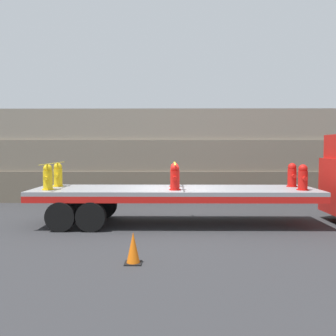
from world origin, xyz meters
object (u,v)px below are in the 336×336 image
object	(u,v)px
fire_hydrant_red_near_1	(175,178)
fire_hydrant_red_near_2	(303,178)
fire_hydrant_yellow_near_0	(48,178)
fire_hydrant_red_far_2	(292,175)
fire_hydrant_red_far_1	(175,175)
flatbed_trailer	(153,195)
traffic_cone	(133,248)
fire_hydrant_yellow_far_0	(58,175)

from	to	relation	value
fire_hydrant_red_near_1	fire_hydrant_red_near_2	bearing A→B (deg)	0.00
fire_hydrant_yellow_near_0	fire_hydrant_red_far_2	world-z (taller)	same
fire_hydrant_red_far_1	fire_hydrant_red_near_2	size ratio (longest dim) A/B	1.00
fire_hydrant_red_near_2	fire_hydrant_red_far_2	bearing A→B (deg)	90.00
flatbed_trailer	fire_hydrant_red_near_2	xyz separation A→B (m)	(4.75, -0.53, 0.63)
flatbed_trailer	fire_hydrant_red_far_1	distance (m)	1.09
traffic_cone	fire_hydrant_red_near_2	bearing A→B (deg)	36.77
fire_hydrant_red_far_2	traffic_cone	size ratio (longest dim) A/B	1.17
fire_hydrant_red_far_1	fire_hydrant_red_near_2	world-z (taller)	same
flatbed_trailer	fire_hydrant_red_far_2	size ratio (longest dim) A/B	11.35
flatbed_trailer	fire_hydrant_red_far_1	bearing A→B (deg)	36.77
fire_hydrant_yellow_far_0	fire_hydrant_red_far_1	size ratio (longest dim) A/B	1.00
flatbed_trailer	fire_hydrant_red_far_1	xyz separation A→B (m)	(0.71, 0.53, 0.63)
fire_hydrant_red_far_2	flatbed_trailer	bearing A→B (deg)	-173.62
fire_hydrant_yellow_far_0	fire_hydrant_red_far_1	world-z (taller)	same
fire_hydrant_yellow_near_0	fire_hydrant_red_far_1	size ratio (longest dim) A/B	1.00
fire_hydrant_red_near_2	traffic_cone	distance (m)	6.35
fire_hydrant_red_near_2	fire_hydrant_yellow_far_0	bearing A→B (deg)	172.51
fire_hydrant_yellow_far_0	fire_hydrant_red_far_2	xyz separation A→B (m)	(8.08, 0.00, 0.00)
flatbed_trailer	fire_hydrant_red_far_2	world-z (taller)	fire_hydrant_red_far_2
fire_hydrant_red_near_1	flatbed_trailer	bearing A→B (deg)	143.23
fire_hydrant_yellow_far_0	fire_hydrant_red_near_1	size ratio (longest dim) A/B	1.00
fire_hydrant_yellow_near_0	fire_hydrant_red_far_2	xyz separation A→B (m)	(8.08, 1.06, 0.00)
traffic_cone	fire_hydrant_yellow_far_0	bearing A→B (deg)	122.86
fire_hydrant_yellow_near_0	fire_hydrant_red_near_1	xyz separation A→B (m)	(4.04, 0.00, 0.00)
flatbed_trailer	fire_hydrant_red_near_2	bearing A→B (deg)	-6.38
fire_hydrant_yellow_near_0	fire_hydrant_yellow_far_0	size ratio (longest dim) A/B	1.00
fire_hydrant_red_far_1	fire_hydrant_red_far_2	bearing A→B (deg)	0.00
fire_hydrant_yellow_far_0	fire_hydrant_red_near_2	world-z (taller)	same
flatbed_trailer	fire_hydrant_yellow_near_0	size ratio (longest dim) A/B	11.35
fire_hydrant_yellow_far_0	fire_hydrant_red_near_1	bearing A→B (deg)	-14.73
fire_hydrant_red_near_2	fire_hydrant_red_far_2	distance (m)	1.06
fire_hydrant_yellow_near_0	fire_hydrant_red_near_1	bearing A→B (deg)	0.00
fire_hydrant_yellow_far_0	fire_hydrant_red_far_2	bearing A→B (deg)	0.00
fire_hydrant_yellow_far_0	fire_hydrant_red_far_1	bearing A→B (deg)	0.00
fire_hydrant_yellow_near_0	fire_hydrant_red_near_2	bearing A→B (deg)	0.00
flatbed_trailer	fire_hydrant_red_near_1	world-z (taller)	fire_hydrant_red_near_1
fire_hydrant_yellow_far_0	fire_hydrant_yellow_near_0	bearing A→B (deg)	-90.00
fire_hydrant_yellow_near_0	traffic_cone	size ratio (longest dim) A/B	1.17
fire_hydrant_red_near_2	traffic_cone	xyz separation A→B (m)	(-4.99, -3.73, -1.26)
fire_hydrant_red_near_2	traffic_cone	world-z (taller)	fire_hydrant_red_near_2
fire_hydrant_red_near_2	fire_hydrant_red_near_1	bearing A→B (deg)	180.00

